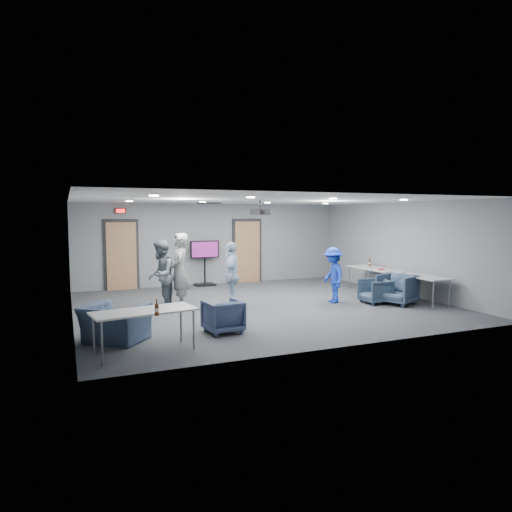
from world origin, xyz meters
name	(u,v)px	position (x,y,z in m)	size (l,w,h in m)	color
floor	(260,305)	(0.00, 0.00, 0.00)	(9.00, 9.00, 0.00)	#323539
ceiling	(261,200)	(0.00, 0.00, 2.70)	(9.00, 9.00, 0.00)	white
wall_back	(213,244)	(0.00, 4.00, 1.35)	(9.00, 0.02, 2.70)	slate
wall_front	(351,271)	(0.00, -4.00, 1.35)	(9.00, 0.02, 2.70)	slate
wall_left	(71,260)	(-4.50, 0.00, 1.35)	(0.02, 8.00, 2.70)	slate
wall_right	(401,248)	(4.50, 0.00, 1.35)	(0.02, 8.00, 2.70)	slate
door_left	(121,256)	(-3.00, 3.95, 1.07)	(1.06, 0.17, 2.24)	black
door_right	(247,251)	(1.20, 3.95, 1.07)	(1.06, 0.17, 2.24)	black
exit_sign	(120,211)	(-3.00, 3.93, 2.45)	(0.32, 0.08, 0.16)	black
hvac_diffuser	(209,203)	(-0.50, 2.80, 2.69)	(0.60, 0.60, 0.03)	black
downlights	(261,201)	(0.00, 0.00, 2.68)	(6.18, 3.78, 0.02)	white
person_a	(180,272)	(-2.04, 0.28, 0.94)	(0.69, 0.45, 1.88)	gray
person_b	(161,275)	(-2.47, 0.42, 0.86)	(0.83, 0.65, 1.71)	slate
person_c	(232,276)	(-0.85, -0.17, 0.83)	(0.98, 0.41, 1.67)	silver
person_d	(333,275)	(1.92, -0.40, 0.74)	(0.95, 0.55, 1.47)	#1C3ABB
chair_right_b	(375,291)	(2.90, -0.93, 0.32)	(0.68, 0.70, 0.64)	#334458
chair_right_c	(397,289)	(3.35, -1.25, 0.39)	(0.84, 0.86, 0.79)	#37465F
chair_front_a	(223,316)	(-1.77, -2.22, 0.32)	(0.69, 0.71, 0.65)	#3C4768
chair_front_b	(115,323)	(-3.81, -2.09, 0.34)	(1.05, 0.92, 0.68)	#384761
table_right_a	(375,269)	(4.00, 0.54, 0.69)	(0.80, 1.92, 0.73)	silver
table_right_b	(420,278)	(4.00, -1.36, 0.68)	(0.69, 1.66, 0.73)	silver
table_front_left	(144,313)	(-3.41, -3.00, 0.68)	(1.80, 0.99, 0.73)	silver
bottle_front	(157,309)	(-3.29, -3.48, 0.83)	(0.07, 0.07, 0.26)	#51250D
bottle_right	(370,263)	(4.20, 1.08, 0.83)	(0.07, 0.07, 0.26)	#51250D
snack_box	(381,269)	(3.85, 0.07, 0.75)	(0.17, 0.12, 0.04)	#C23830
wrapper	(401,273)	(3.77, -0.87, 0.76)	(0.23, 0.15, 0.05)	silver
tv_stand	(205,260)	(-0.38, 3.75, 0.84)	(0.97, 0.46, 1.49)	black
projector	(260,212)	(-0.03, -0.05, 2.40)	(0.47, 0.44, 0.37)	black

